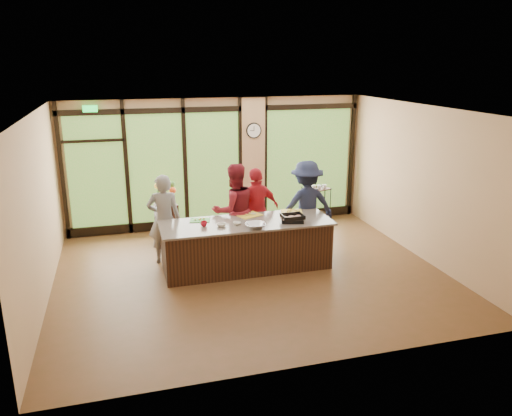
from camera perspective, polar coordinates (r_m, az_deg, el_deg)
floor at (r=9.35m, az=-0.61°, el=-7.52°), size 7.00×7.00×0.00m
ceiling at (r=8.57m, az=-0.68°, el=11.12°), size 7.00×7.00×0.00m
back_wall at (r=11.69m, az=-4.46°, el=5.11°), size 7.00×0.00×7.00m
left_wall at (r=8.66m, az=-23.62°, el=-0.36°), size 0.00×6.00×6.00m
right_wall at (r=10.28m, az=18.58°, el=2.69°), size 0.00×6.00×6.00m
window_wall at (r=11.70m, az=-3.62°, el=4.61°), size 6.90×0.12×3.00m
island_base at (r=9.44m, az=-1.09°, el=-4.36°), size 3.10×1.00×0.88m
countertop at (r=9.29m, az=-1.11°, el=-1.71°), size 3.20×1.10×0.04m
wall_clock at (r=11.63m, az=-0.25°, el=8.85°), size 0.36×0.04×0.36m
cook_left at (r=9.72m, az=-10.45°, el=-1.27°), size 0.70×0.51×1.76m
cook_midleft at (r=9.91m, az=-2.51°, el=-0.28°), size 1.03×0.87×1.89m
cook_midright at (r=10.18m, az=0.08°, el=-0.23°), size 1.10×0.69×1.75m
cook_right at (r=10.32m, az=5.76°, el=0.29°), size 1.22×0.72×1.87m
roasting_pan at (r=9.31m, az=4.18°, el=-1.36°), size 0.47×0.41×0.07m
mixing_bowl at (r=8.93m, az=-0.06°, el=-2.03°), size 0.37×0.37×0.09m
cutting_board_left at (r=9.42m, az=-6.43°, el=-1.40°), size 0.42×0.36×0.01m
cutting_board_center at (r=9.67m, az=-0.79°, el=-0.81°), size 0.54×0.48×0.01m
cutting_board_right at (r=9.92m, az=4.09°, el=-0.40°), size 0.47×0.40×0.01m
prep_bowl_near at (r=9.05m, az=-3.99°, el=-1.94°), size 0.18×0.18×0.05m
prep_bowl_mid at (r=9.13m, az=-2.20°, el=-1.77°), size 0.15×0.15×0.05m
prep_bowl_far at (r=9.69m, az=-0.34°, el=-0.71°), size 0.15×0.15×0.03m
red_ramekin at (r=9.07m, az=-5.98°, el=-1.81°), size 0.15×0.15×0.09m
flower_stand at (r=10.97m, az=-10.15°, el=-1.69°), size 0.50×0.50×0.85m
flower_vase at (r=10.81m, az=-10.30°, el=1.11°), size 0.29×0.29×0.26m
bar_cart at (r=12.21m, az=6.86°, el=0.94°), size 0.75×0.58×0.91m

